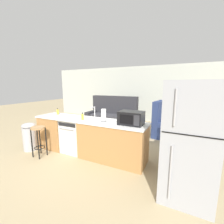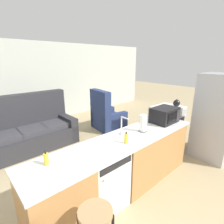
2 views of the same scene
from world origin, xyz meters
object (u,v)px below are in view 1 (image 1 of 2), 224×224
object	(u,v)px
dishwasher	(75,136)
refrigerator	(189,142)
kettle	(198,122)
trash_bin	(30,136)
stove_range	(186,144)
bar_stool	(38,135)
paper_towel_roll	(104,115)
microwave	(131,118)
soap_bottle	(83,117)
armchair	(164,127)
couch	(112,117)
dish_soap_bottle	(58,112)

from	to	relation	value
dishwasher	refrigerator	bearing A→B (deg)	-11.93
dishwasher	kettle	world-z (taller)	kettle
trash_bin	kettle	bearing A→B (deg)	13.13
stove_range	trash_bin	world-z (taller)	stove_range
bar_stool	trash_bin	bearing A→B (deg)	165.51
paper_towel_roll	bar_stool	size ratio (longest dim) A/B	0.38
microwave	trash_bin	distance (m)	2.78
soap_bottle	bar_stool	distance (m)	1.15
trash_bin	armchair	bearing A→B (deg)	41.13
refrigerator	stove_range	bearing A→B (deg)	89.99
armchair	soap_bottle	bearing A→B (deg)	-124.46
dishwasher	stove_range	size ratio (longest dim) A/B	0.93
couch	kettle	bearing A→B (deg)	-35.53
dishwasher	soap_bottle	size ratio (longest dim) A/B	4.77
dish_soap_bottle	couch	size ratio (longest dim) A/B	0.09
bar_stool	trash_bin	distance (m)	0.59
microwave	trash_bin	xyz separation A→B (m)	(-2.65, -0.49, -0.66)
microwave	bar_stool	world-z (taller)	microwave
microwave	dish_soap_bottle	size ratio (longest dim) A/B	2.84
microwave	soap_bottle	size ratio (longest dim) A/B	2.84
soap_bottle	kettle	xyz separation A→B (m)	(2.42, 0.54, 0.01)
microwave	soap_bottle	distance (m)	1.18
soap_bottle	kettle	bearing A→B (deg)	12.63
dishwasher	soap_bottle	bearing A→B (deg)	-19.07
paper_towel_roll	soap_bottle	distance (m)	0.53
kettle	trash_bin	bearing A→B (deg)	-166.87
refrigerator	armchair	xyz separation A→B (m)	(-0.67, 2.74, -0.54)
refrigerator	microwave	world-z (taller)	refrigerator
dish_soap_bottle	armchair	world-z (taller)	armchair
dishwasher	microwave	bearing A→B (deg)	-0.05
bar_stool	couch	size ratio (longest dim) A/B	0.37
stove_range	trash_bin	distance (m)	3.88
paper_towel_roll	couch	world-z (taller)	couch
microwave	stove_range	bearing A→B (deg)	26.96
soap_bottle	couch	world-z (taller)	couch
refrigerator	paper_towel_roll	distance (m)	1.83
kettle	armchair	size ratio (longest dim) A/B	0.17
stove_range	bar_stool	distance (m)	3.40
soap_bottle	couch	distance (m)	2.75
kettle	trash_bin	xyz separation A→B (m)	(-3.90, -0.91, -0.61)
armchair	dishwasher	bearing A→B (deg)	-131.42
paper_towel_roll	dish_soap_bottle	distance (m)	1.57
kettle	trash_bin	world-z (taller)	kettle
soap_bottle	dishwasher	bearing A→B (deg)	160.93
dishwasher	microwave	size ratio (longest dim) A/B	1.68
trash_bin	couch	xyz separation A→B (m)	(0.96, 3.01, 0.02)
refrigerator	soap_bottle	world-z (taller)	refrigerator
paper_towel_roll	soap_bottle	size ratio (longest dim) A/B	1.60
armchair	microwave	bearing A→B (deg)	-100.66
stove_range	dish_soap_bottle	world-z (taller)	dish_soap_bottle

